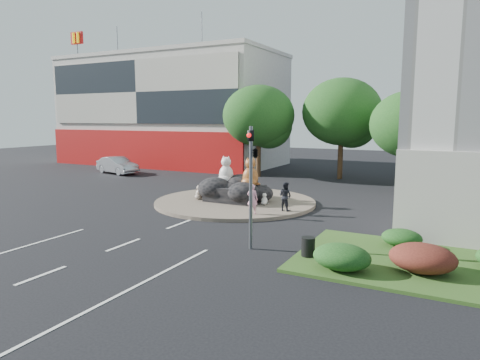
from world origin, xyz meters
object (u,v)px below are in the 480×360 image
object	(u,v)px
kitten_calico	(199,192)
parked_car	(117,165)
cat_white	(226,170)
pedestrian_dark	(285,196)
cat_tabby	(251,172)
kitten_white	(264,199)
pedestrian_pink	(252,199)
litter_bin	(308,247)

from	to	relation	value
kitten_calico	parked_car	world-z (taller)	parked_car
cat_white	pedestrian_dark	distance (m)	5.14
cat_tabby	kitten_white	world-z (taller)	cat_tabby
cat_tabby	kitten_calico	distance (m)	3.61
pedestrian_dark	kitten_calico	bearing A→B (deg)	8.90
cat_tabby	pedestrian_pink	xyz separation A→B (m)	(1.58, -2.99, -1.03)
pedestrian_pink	parked_car	size ratio (longest dim) A/B	0.33
pedestrian_pink	litter_bin	world-z (taller)	pedestrian_pink
kitten_white	litter_bin	bearing A→B (deg)	-99.51
cat_white	cat_tabby	xyz separation A→B (m)	(1.89, -0.32, 0.01)
cat_white	pedestrian_pink	bearing A→B (deg)	-41.49
parked_car	litter_bin	xyz separation A→B (m)	(24.36, -15.68, -0.33)
cat_tabby	cat_white	bearing A→B (deg)	153.51
kitten_calico	pedestrian_dark	world-z (taller)	pedestrian_dark
pedestrian_pink	litter_bin	bearing A→B (deg)	125.90
kitten_calico	pedestrian_pink	size ratio (longest dim) A/B	0.58
pedestrian_dark	pedestrian_pink	bearing A→B (deg)	66.08
cat_white	cat_tabby	size ratio (longest dim) A/B	0.99
kitten_white	pedestrian_pink	size ratio (longest dim) A/B	0.45
kitten_white	pedestrian_pink	distance (m)	2.57
litter_bin	kitten_calico	bearing A→B (deg)	142.59
litter_bin	kitten_white	bearing A→B (deg)	124.44
cat_tabby	litter_bin	xyz separation A→B (m)	(6.46, -8.21, -1.55)
kitten_white	parked_car	bearing A→B (deg)	113.41
pedestrian_dark	litter_bin	distance (m)	7.72
kitten_calico	pedestrian_dark	bearing A→B (deg)	3.07
cat_white	kitten_calico	world-z (taller)	cat_white
pedestrian_dark	litter_bin	size ratio (longest dim) A/B	2.22
cat_white	litter_bin	xyz separation A→B (m)	(8.35, -8.53, -1.54)
cat_tabby	kitten_white	bearing A→B (deg)	-39.42
cat_tabby	pedestrian_pink	size ratio (longest dim) A/B	1.16
cat_tabby	kitten_calico	world-z (taller)	cat_tabby
cat_tabby	pedestrian_dark	xyz separation A→B (m)	(2.84, -1.41, -1.03)
kitten_calico	pedestrian_pink	distance (m)	5.32
pedestrian_dark	cat_white	bearing A→B (deg)	-5.33
cat_white	litter_bin	size ratio (longest dim) A/B	2.55
kitten_white	parked_car	size ratio (longest dim) A/B	0.15
kitten_white	pedestrian_dark	distance (m)	1.97
cat_tabby	kitten_calico	bearing A→B (deg)	176.71
kitten_white	pedestrian_pink	bearing A→B (deg)	-124.46
pedestrian_pink	parked_car	world-z (taller)	pedestrian_pink
kitten_calico	kitten_white	xyz separation A→B (m)	(4.42, 0.30, -0.10)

